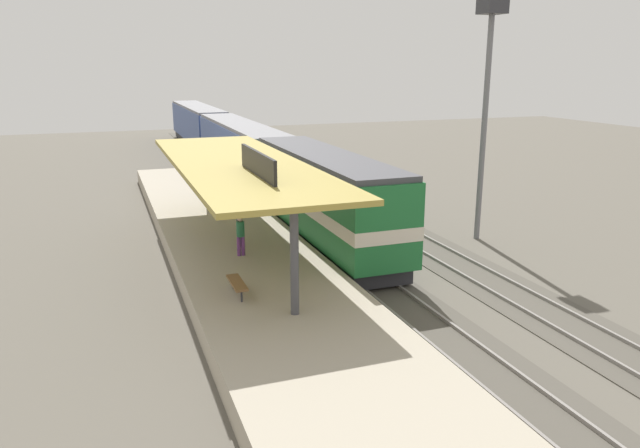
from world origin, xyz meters
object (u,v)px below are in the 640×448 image
object	(u,v)px
platform_bench	(237,283)
passenger_carriage_front	(242,151)
passenger_carriage_rear	(198,125)
person_waiting	(241,234)
locomotive	(324,198)
light_mast	(488,71)

from	to	relation	value
platform_bench	passenger_carriage_front	bearing A→B (deg)	76.71
passenger_carriage_front	passenger_carriage_rear	world-z (taller)	same
platform_bench	person_waiting	xyz separation A→B (m)	(1.14, 4.39, 0.51)
locomotive	passenger_carriage_front	world-z (taller)	locomotive
passenger_carriage_rear	person_waiting	distance (m)	42.10
person_waiting	platform_bench	bearing A→B (deg)	-104.52
passenger_carriage_rear	light_mast	size ratio (longest dim) A/B	1.71
light_mast	passenger_carriage_rear	bearing A→B (deg)	100.91
person_waiting	light_mast	bearing A→B (deg)	6.13
locomotive	passenger_carriage_rear	xyz separation A→B (m)	(0.00, 38.80, -0.10)
light_mast	person_waiting	xyz separation A→B (m)	(-12.66, -1.36, -6.54)
platform_bench	passenger_carriage_front	xyz separation A→B (m)	(6.00, 25.41, 0.97)
locomotive	person_waiting	size ratio (longest dim) A/B	8.44
passenger_carriage_rear	person_waiting	xyz separation A→B (m)	(-4.86, -41.82, -0.46)
passenger_carriage_front	light_mast	xyz separation A→B (m)	(7.80, -19.66, 6.08)
locomotive	person_waiting	xyz separation A→B (m)	(-4.86, -3.02, -0.56)
person_waiting	passenger_carriage_rear	bearing A→B (deg)	83.37
locomotive	passenger_carriage_rear	bearing A→B (deg)	90.00
passenger_carriage_rear	person_waiting	bearing A→B (deg)	-96.63
platform_bench	person_waiting	size ratio (longest dim) A/B	0.99
platform_bench	light_mast	bearing A→B (deg)	22.63
platform_bench	person_waiting	bearing A→B (deg)	75.48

